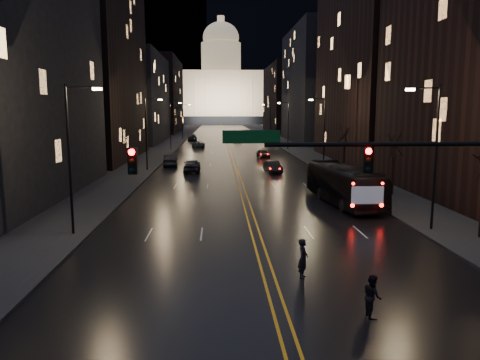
{
  "coord_description": "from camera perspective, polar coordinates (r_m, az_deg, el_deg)",
  "views": [
    {
      "loc": [
        -2.28,
        -17.77,
        7.53
      ],
      "look_at": [
        -0.86,
        11.96,
        3.03
      ],
      "focal_mm": 35.0,
      "sensor_mm": 36.0,
      "label": 1
    }
  ],
  "objects": [
    {
      "name": "receding_car_a",
      "position": [
        56.26,
        4.03,
        1.6
      ],
      "size": [
        2.02,
        4.43,
        1.41
      ],
      "primitive_type": "imported",
      "rotation": [
        0.0,
        0.0,
        0.13
      ],
      "color": "black",
      "rests_on": "ground"
    },
    {
      "name": "building_right_tall",
      "position": [
        72.57,
        16.78,
        17.34
      ],
      "size": [
        12.0,
        30.0,
        38.0
      ],
      "primitive_type": "cube",
      "color": "black",
      "rests_on": "ground"
    },
    {
      "name": "traffic_signal",
      "position": [
        19.71,
        21.83,
        0.91
      ],
      "size": [
        17.29,
        0.45,
        7.0
      ],
      "color": "black",
      "rests_on": "ground"
    },
    {
      "name": "receding_car_b",
      "position": [
        73.68,
        2.83,
        3.24
      ],
      "size": [
        2.06,
        4.09,
        1.33
      ],
      "primitive_type": "imported",
      "rotation": [
        0.0,
        0.0,
        0.13
      ],
      "color": "black",
      "rests_on": "ground"
    },
    {
      "name": "streetlamp_right_mid",
      "position": [
        59.28,
        10.07,
        6.1
      ],
      "size": [
        2.13,
        0.25,
        9.0
      ],
      "color": "black",
      "rests_on": "ground"
    },
    {
      "name": "streetlamp_right_near",
      "position": [
        30.8,
        22.47,
        3.39
      ],
      "size": [
        2.13,
        0.25,
        9.0
      ],
      "color": "black",
      "rests_on": "ground"
    },
    {
      "name": "oncoming_car_a",
      "position": [
        57.03,
        -5.89,
        1.8
      ],
      "size": [
        2.01,
        4.9,
        1.66
      ],
      "primitive_type": "imported",
      "rotation": [
        0.0,
        0.0,
        3.15
      ],
      "color": "black",
      "rests_on": "ground"
    },
    {
      "name": "oncoming_car_b",
      "position": [
        62.99,
        -8.41,
        2.39
      ],
      "size": [
        1.98,
        5.06,
        1.64
      ],
      "primitive_type": "imported",
      "rotation": [
        0.0,
        0.0,
        3.19
      ],
      "color": "black",
      "rests_on": "ground"
    },
    {
      "name": "road",
      "position": [
        147.98,
        -1.87,
        5.68
      ],
      "size": [
        20.0,
        320.0,
        0.02
      ],
      "primitive_type": "cube",
      "color": "black",
      "rests_on": "ground"
    },
    {
      "name": "building_left_dist",
      "position": [
        158.94,
        -9.66,
        10.09
      ],
      "size": [
        12.0,
        40.0,
        24.0
      ],
      "primitive_type": "cube",
      "color": "black",
      "rests_on": "ground"
    },
    {
      "name": "sidewalk_left",
      "position": [
        148.42,
        -7.31,
        5.65
      ],
      "size": [
        8.0,
        320.0,
        0.16
      ],
      "primitive_type": "cube",
      "color": "black",
      "rests_on": "ground"
    },
    {
      "name": "building_left_mid",
      "position": [
        74.45,
        -17.78,
        13.18
      ],
      "size": [
        12.0,
        30.0,
        28.0
      ],
      "primitive_type": "cube",
      "color": "black",
      "rests_on": "ground"
    },
    {
      "name": "capitol",
      "position": [
        267.95,
        -2.3,
        10.64
      ],
      "size": [
        90.0,
        50.0,
        58.5
      ],
      "color": "black",
      "rests_on": "ground"
    },
    {
      "name": "pedestrian_a",
      "position": [
        21.43,
        7.69,
        -9.49
      ],
      "size": [
        0.66,
        0.78,
        1.81
      ],
      "primitive_type": "imported",
      "rotation": [
        0.0,
        0.0,
        1.17
      ],
      "color": "black",
      "rests_on": "ground"
    },
    {
      "name": "ground",
      "position": [
        19.43,
        4.35,
        -14.23
      ],
      "size": [
        900.0,
        900.0,
        0.0
      ],
      "primitive_type": "plane",
      "color": "black",
      "rests_on": "ground"
    },
    {
      "name": "receding_car_d",
      "position": [
        146.06,
        0.82,
        5.91
      ],
      "size": [
        2.72,
        5.16,
        1.38
      ],
      "primitive_type": "imported",
      "rotation": [
        0.0,
        0.0,
        -0.09
      ],
      "color": "black",
      "rests_on": "ground"
    },
    {
      "name": "receding_car_c",
      "position": [
        111.87,
        -0.29,
        5.09
      ],
      "size": [
        2.09,
        4.87,
        1.4
      ],
      "primitive_type": "imported",
      "rotation": [
        0.0,
        0.0,
        0.03
      ],
      "color": "black",
      "rests_on": "ground"
    },
    {
      "name": "oncoming_car_d",
      "position": [
        115.76,
        -5.85,
        5.22
      ],
      "size": [
        2.67,
        5.68,
        1.6
      ],
      "primitive_type": "imported",
      "rotation": [
        0.0,
        0.0,
        3.22
      ],
      "color": "black",
      "rests_on": "ground"
    },
    {
      "name": "tree_right_mid",
      "position": [
        42.71,
        18.27,
        4.13
      ],
      "size": [
        2.4,
        2.4,
        6.65
      ],
      "color": "black",
      "rests_on": "ground"
    },
    {
      "name": "bus",
      "position": [
        38.42,
        12.52,
        -0.51
      ],
      "size": [
        3.84,
        11.58,
        3.17
      ],
      "primitive_type": "imported",
      "rotation": [
        0.0,
        0.0,
        0.11
      ],
      "color": "black",
      "rests_on": "ground"
    },
    {
      "name": "streetlamp_left_near",
      "position": [
        29.15,
        -19.79,
        3.28
      ],
      "size": [
        2.13,
        0.25,
        9.0
      ],
      "color": "black",
      "rests_on": "ground"
    },
    {
      "name": "mountain_ridge",
      "position": [
        404.12,
        3.43,
        16.75
      ],
      "size": [
        520.0,
        60.0,
        130.0
      ],
      "primitive_type": "cube",
      "color": "black",
      "rests_on": "ground"
    },
    {
      "name": "building_right_mid",
      "position": [
        112.34,
        9.4,
        11.27
      ],
      "size": [
        12.0,
        34.0,
        26.0
      ],
      "primitive_type": "cube",
      "color": "black",
      "rests_on": "ground"
    },
    {
      "name": "pedestrian_b",
      "position": [
        18.2,
        15.83,
        -13.45
      ],
      "size": [
        0.44,
        0.78,
        1.6
      ],
      "primitive_type": "imported",
      "rotation": [
        0.0,
        0.0,
        1.59
      ],
      "color": "black",
      "rests_on": "ground"
    },
    {
      "name": "streetlamp_right_dist",
      "position": [
        118.52,
        3.62,
        7.39
      ],
      "size": [
        2.13,
        0.25,
        9.0
      ],
      "color": "black",
      "rests_on": "ground"
    },
    {
      "name": "building_right_dist",
      "position": [
        159.51,
        5.73,
        9.8
      ],
      "size": [
        12.0,
        40.0,
        22.0
      ],
      "primitive_type": "cube",
      "color": "black",
      "rests_on": "ground"
    },
    {
      "name": "sidewalk_right",
      "position": [
        148.85,
        3.55,
        5.71
      ],
      "size": [
        8.0,
        320.0,
        0.16
      ],
      "primitive_type": "cube",
      "color": "black",
      "rests_on": "ground"
    },
    {
      "name": "streetlamp_left_dist",
      "position": [
        118.1,
        -6.95,
        7.34
      ],
      "size": [
        2.13,
        0.25,
        9.0
      ],
      "color": "black",
      "rests_on": "ground"
    },
    {
      "name": "oncoming_car_c",
      "position": [
        93.67,
        -5.05,
        4.36
      ],
      "size": [
        2.43,
        4.92,
        1.34
      ],
      "primitive_type": "imported",
      "rotation": [
        0.0,
        0.0,
        3.1
      ],
      "color": "black",
      "rests_on": "ground"
    },
    {
      "name": "tree_right_far",
      "position": [
        57.9,
        12.62,
        5.42
      ],
      "size": [
        2.4,
        2.4,
        6.65
      ],
      "color": "black",
      "rests_on": "ground"
    },
    {
      "name": "center_line",
      "position": [
        147.97,
        -1.87,
        5.68
      ],
      "size": [
        0.62,
        320.0,
        0.01
      ],
      "primitive_type": "cube",
      "color": "orange",
      "rests_on": "road"
    },
    {
      "name": "building_left_far",
      "position": [
        111.38,
        -12.61,
        9.66
      ],
      "size": [
        12.0,
        34.0,
        20.0
      ],
      "primitive_type": "cube",
      "color": "black",
      "rests_on": "ground"
    },
    {
      "name": "streetlamp_left_far",
      "position": [
        88.21,
        -8.36,
        6.91
      ],
      "size": [
        2.13,
        0.25,
        9.0
      ],
      "color": "black",
      "rests_on": "ground"
    },
    {
      "name": "streetlamp_right_far",
      "position": [
        88.77,
        5.78,
        6.97
      ],
      "size": [
        2.13,
        0.25,
        9.0
      ],
      "color": "black",
      "rests_on": "ground"
    },
    {
      "name": "streetlamp_left_mid",
      "position": [
        58.44,
        -11.2,
        6.03
      ],
      "size": [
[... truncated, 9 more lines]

